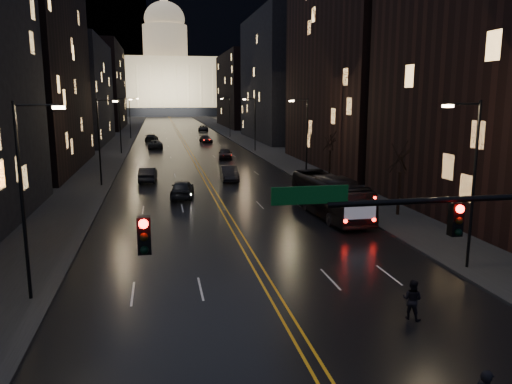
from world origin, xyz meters
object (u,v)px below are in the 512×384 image
oncoming_car_a (182,189)px  oncoming_car_b (148,174)px  pedestrian_b (412,300)px  bus (330,196)px  receding_car_a (229,173)px

oncoming_car_a → oncoming_car_b: size_ratio=1.01×
oncoming_car_a → oncoming_car_b: 10.13m
oncoming_car_a → pedestrian_b: bearing=113.5°
bus → oncoming_car_b: size_ratio=2.28×
oncoming_car_b → pedestrian_b: size_ratio=2.83×
bus → pedestrian_b: 18.44m
oncoming_car_a → receding_car_a: oncoming_car_a is taller
oncoming_car_a → receding_car_a: (5.57, 8.55, -0.02)m
oncoming_car_b → receding_car_a: bearing=176.9°
pedestrian_b → oncoming_car_a: bearing=-27.6°
receding_car_a → oncoming_car_b: bearing=175.6°
receding_car_a → pedestrian_b: (2.59, -36.06, 0.04)m
oncoming_car_a → oncoming_car_b: oncoming_car_a is taller
receding_car_a → pedestrian_b: bearing=-83.5°
bus → pedestrian_b: size_ratio=6.47×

